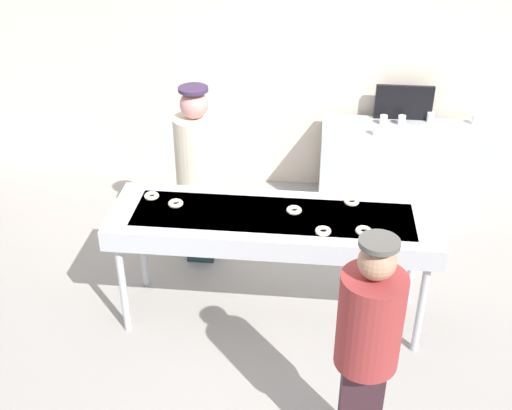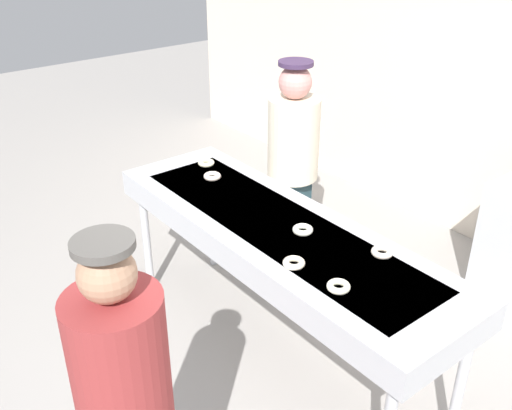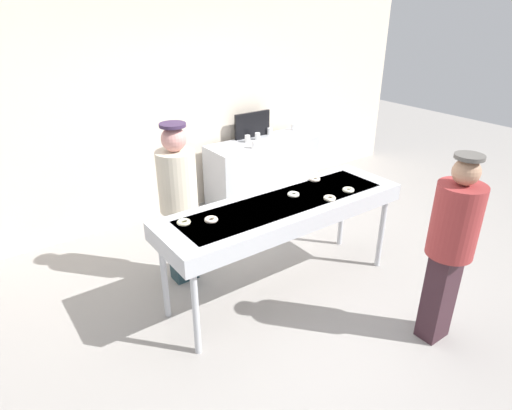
% 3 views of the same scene
% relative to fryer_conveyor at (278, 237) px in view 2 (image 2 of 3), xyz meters
% --- Properties ---
extents(ground_plane, '(16.00, 16.00, 0.00)m').
position_rel_fryer_conveyor_xyz_m(ground_plane, '(0.00, 0.00, -0.87)').
color(ground_plane, '#9E9993').
extents(fryer_conveyor, '(2.41, 0.73, 0.95)m').
position_rel_fryer_conveyor_xyz_m(fryer_conveyor, '(0.00, 0.00, 0.00)').
color(fryer_conveyor, '#B7BABF').
rests_on(fryer_conveyor, ground).
extents(sugar_donut_0, '(0.14, 0.14, 0.03)m').
position_rel_fryer_conveyor_xyz_m(sugar_donut_0, '(0.37, -0.21, 0.10)').
color(sugar_donut_0, '#F3E3C4').
rests_on(sugar_donut_0, fryer_conveyor).
extents(sugar_donut_1, '(0.16, 0.16, 0.03)m').
position_rel_fryer_conveyor_xyz_m(sugar_donut_1, '(0.65, -0.18, 0.10)').
color(sugar_donut_1, '#EEECCA').
rests_on(sugar_donut_1, fryer_conveyor).
extents(sugar_donut_2, '(0.14, 0.14, 0.03)m').
position_rel_fryer_conveyor_xyz_m(sugar_donut_2, '(-0.94, 0.15, 0.10)').
color(sugar_donut_2, '#F9F4C5').
rests_on(sugar_donut_2, fryer_conveyor).
extents(sugar_donut_3, '(0.12, 0.12, 0.03)m').
position_rel_fryer_conveyor_xyz_m(sugar_donut_3, '(0.58, 0.22, 0.10)').
color(sugar_donut_3, '#F4E2CA').
rests_on(sugar_donut_3, fryer_conveyor).
extents(sugar_donut_4, '(0.14, 0.14, 0.03)m').
position_rel_fryer_conveyor_xyz_m(sugar_donut_4, '(-0.74, 0.06, 0.10)').
color(sugar_donut_4, '#F6E3CB').
rests_on(sugar_donut_4, fryer_conveyor).
extents(sugar_donut_5, '(0.14, 0.14, 0.03)m').
position_rel_fryer_conveyor_xyz_m(sugar_donut_5, '(0.15, 0.05, 0.10)').
color(sugar_donut_5, white).
rests_on(sugar_donut_5, fryer_conveyor).
extents(worker_baker, '(0.37, 0.37, 1.63)m').
position_rel_fryer_conveyor_xyz_m(worker_baker, '(-0.70, 0.73, 0.07)').
color(worker_baker, '#233C43').
rests_on(worker_baker, ground).
extents(customer_waiting, '(0.36, 0.36, 1.63)m').
position_rel_fryer_conveyor_xyz_m(customer_waiting, '(0.63, -1.28, 0.07)').
color(customer_waiting, '#382028').
rests_on(customer_waiting, ground).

